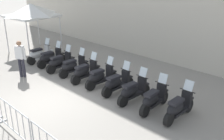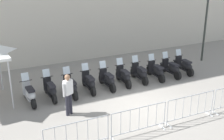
{
  "view_description": "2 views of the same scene",
  "coord_description": "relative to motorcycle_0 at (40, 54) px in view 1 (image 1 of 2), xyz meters",
  "views": [
    {
      "loc": [
        7.39,
        -5.05,
        4.62
      ],
      "look_at": [
        1.2,
        2.44,
        0.87
      ],
      "focal_mm": 40.91,
      "sensor_mm": 36.0,
      "label": 1
    },
    {
      "loc": [
        -6.68,
        -9.17,
        5.81
      ],
      "look_at": [
        0.11,
        2.58,
        0.8
      ],
      "focal_mm": 47.1,
      "sensor_mm": 36.0,
      "label": 2
    }
  ],
  "objects": [
    {
      "name": "motorcycle_1",
      "position": [
        0.93,
        -0.01,
        0.0
      ],
      "size": [
        0.56,
        1.73,
        1.24
      ],
      "color": "black",
      "rests_on": "ground"
    },
    {
      "name": "motorcycle_7",
      "position": [
        6.5,
        -0.49,
        0.0
      ],
      "size": [
        0.59,
        1.72,
        1.24
      ],
      "color": "black",
      "rests_on": "ground"
    },
    {
      "name": "motorcycle_6",
      "position": [
        5.58,
        -0.31,
        0.0
      ],
      "size": [
        0.58,
        1.72,
        1.24
      ],
      "color": "black",
      "rests_on": "ground"
    },
    {
      "name": "motorcycle_9",
      "position": [
        8.37,
        -0.56,
        0.0
      ],
      "size": [
        0.56,
        1.73,
        1.24
      ],
      "color": "black",
      "rests_on": "ground"
    },
    {
      "name": "motorcycle_4",
      "position": [
        3.72,
        -0.26,
        0.0
      ],
      "size": [
        0.56,
        1.73,
        1.24
      ],
      "color": "black",
      "rests_on": "ground"
    },
    {
      "name": "motorcycle_0",
      "position": [
        0.0,
        0.0,
        0.0
      ],
      "size": [
        0.56,
        1.72,
        1.24
      ],
      "color": "black",
      "rests_on": "ground"
    },
    {
      "name": "barrier_segment_2",
      "position": [
        4.99,
        -4.53,
        0.07
      ],
      "size": [
        2.21,
        0.6,
        1.07
      ],
      "color": "#B2B5B7",
      "rests_on": "ground"
    },
    {
      "name": "motorcycle_8",
      "position": [
        7.44,
        -0.57,
        0.0
      ],
      "size": [
        0.56,
        1.72,
        1.24
      ],
      "color": "black",
      "rests_on": "ground"
    },
    {
      "name": "motorcycle_5",
      "position": [
        4.65,
        -0.26,
        0.0
      ],
      "size": [
        0.62,
        1.72,
        1.24
      ],
      "color": "black",
      "rests_on": "ground"
    },
    {
      "name": "motorcycle_2",
      "position": [
        1.86,
        -0.14,
        0.0
      ],
      "size": [
        0.56,
        1.73,
        1.24
      ],
      "color": "black",
      "rests_on": "ground"
    },
    {
      "name": "canopy_tent",
      "position": [
        -1.88,
        1.01,
        2.06
      ],
      "size": [
        2.52,
        2.52,
        2.91
      ],
      "color": "silver",
      "rests_on": "ground"
    },
    {
      "name": "motorcycle_3",
      "position": [
        2.79,
        -0.12,
        0.0
      ],
      "size": [
        0.59,
        1.72,
        1.24
      ],
      "color": "black",
      "rests_on": "ground"
    },
    {
      "name": "ground_plane",
      "position": [
        4.0,
        -2.59,
        -0.45
      ],
      "size": [
        120.0,
        120.0,
        0.0
      ],
      "primitive_type": "plane",
      "color": "gray"
    },
    {
      "name": "officer_near_row_end",
      "position": [
        1.1,
        -1.76,
        0.53
      ],
      "size": [
        0.51,
        0.35,
        1.73
      ],
      "color": "#23232D",
      "rests_on": "ground"
    }
  ]
}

